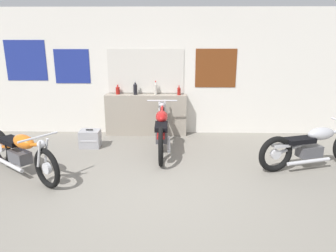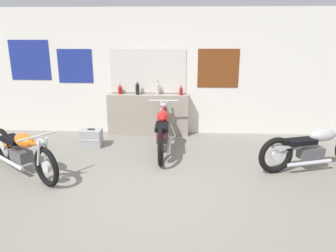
{
  "view_description": "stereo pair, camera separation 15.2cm",
  "coord_description": "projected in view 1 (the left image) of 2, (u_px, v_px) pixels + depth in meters",
  "views": [
    {
      "loc": [
        0.27,
        -4.28,
        2.33
      ],
      "look_at": [
        0.16,
        1.24,
        0.7
      ],
      "focal_mm": 35.0,
      "sensor_mm": 36.0,
      "label": 1
    },
    {
      "loc": [
        0.42,
        -4.27,
        2.33
      ],
      "look_at": [
        0.16,
        1.24,
        0.7
      ],
      "focal_mm": 35.0,
      "sensor_mm": 36.0,
      "label": 2
    }
  ],
  "objects": [
    {
      "name": "ground_plane",
      "position": [
        155.0,
        196.0,
        4.76
      ],
      "size": [
        24.0,
        24.0,
        0.0
      ],
      "primitive_type": "plane",
      "color": "gray"
    },
    {
      "name": "wall_back",
      "position": [
        162.0,
        72.0,
        7.35
      ],
      "size": [
        10.0,
        0.07,
        2.8
      ],
      "color": "silver",
      "rests_on": "ground_plane"
    },
    {
      "name": "sill_counter",
      "position": [
        146.0,
        115.0,
        7.46
      ],
      "size": [
        1.83,
        0.28,
        0.93
      ],
      "color": "gray",
      "rests_on": "ground_plane"
    },
    {
      "name": "bottle_leftmost",
      "position": [
        118.0,
        90.0,
        7.36
      ],
      "size": [
        0.09,
        0.09,
        0.21
      ],
      "color": "maroon",
      "rests_on": "sill_counter"
    },
    {
      "name": "bottle_left_center",
      "position": [
        135.0,
        88.0,
        7.3
      ],
      "size": [
        0.09,
        0.09,
        0.31
      ],
      "color": "black",
      "rests_on": "sill_counter"
    },
    {
      "name": "bottle_center",
      "position": [
        156.0,
        88.0,
        7.32
      ],
      "size": [
        0.07,
        0.07,
        0.31
      ],
      "color": "#B7B2A8",
      "rests_on": "sill_counter"
    },
    {
      "name": "bottle_right_center",
      "position": [
        179.0,
        91.0,
        7.27
      ],
      "size": [
        0.08,
        0.08,
        0.21
      ],
      "color": "maroon",
      "rests_on": "sill_counter"
    },
    {
      "name": "motorcycle_orange",
      "position": [
        21.0,
        152.0,
        5.37
      ],
      "size": [
        1.72,
        1.37,
        0.8
      ],
      "color": "black",
      "rests_on": "ground_plane"
    },
    {
      "name": "motorcycle_silver",
      "position": [
        314.0,
        146.0,
        5.68
      ],
      "size": [
        2.06,
        0.85,
        0.78
      ],
      "color": "black",
      "rests_on": "ground_plane"
    },
    {
      "name": "motorcycle_red",
      "position": [
        162.0,
        129.0,
        6.46
      ],
      "size": [
        0.64,
        2.23,
        0.9
      ],
      "color": "black",
      "rests_on": "ground_plane"
    },
    {
      "name": "hard_case_silver",
      "position": [
        90.0,
        139.0,
        6.71
      ],
      "size": [
        0.41,
        0.32,
        0.38
      ],
      "color": "#9E9EA3",
      "rests_on": "ground_plane"
    }
  ]
}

